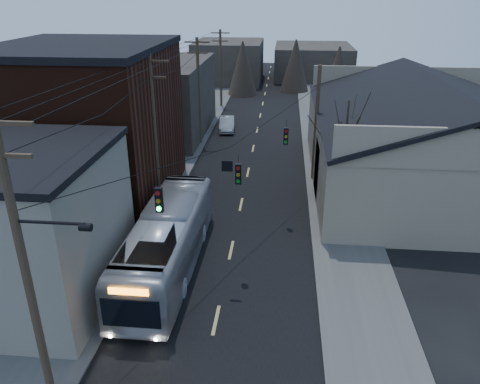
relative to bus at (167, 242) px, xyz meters
name	(u,v)px	position (x,y,z in m)	size (l,w,h in m)	color
road_surface	(252,156)	(3.00, 18.20, -1.62)	(9.00, 110.00, 0.02)	black
sidewalk_left	(178,153)	(-3.50, 18.20, -1.57)	(4.00, 110.00, 0.12)	#474744
sidewalk_right	(327,157)	(9.50, 18.20, -1.57)	(4.00, 110.00, 0.12)	#474744
building_clapboard	(17,230)	(-6.00, -2.80, 1.87)	(8.00, 8.00, 7.00)	#6F695C
building_brick	(88,129)	(-7.00, 8.20, 3.37)	(10.00, 12.00, 10.00)	black
building_left_far	(159,98)	(-6.50, 24.20, 1.87)	(9.00, 14.00, 7.00)	#2E2924
warehouse	(426,149)	(16.00, 13.20, 1.07)	(16.16, 20.60, 7.73)	gray
building_far_left	(229,61)	(-3.00, 53.20, 1.37)	(10.00, 12.00, 6.00)	#2E2924
building_far_right	(312,61)	(10.00, 58.20, 0.87)	(12.00, 14.00, 5.00)	#2E2924
bare_tree	(344,157)	(9.50, 8.20, 1.97)	(0.40, 0.40, 7.20)	black
utility_lines	(203,116)	(-0.11, 12.34, 3.32)	(11.24, 45.28, 10.50)	#382B1E
bus	(167,242)	(0.00, 0.00, 0.00)	(2.74, 11.70, 3.26)	#9FA3AB
parked_car	(227,124)	(-0.06, 25.81, -0.94)	(1.46, 4.18, 1.38)	#9C9FA3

